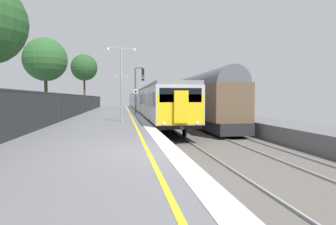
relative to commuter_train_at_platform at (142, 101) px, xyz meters
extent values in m
cube|color=slate|center=(-4.60, -38.29, -1.77)|extent=(6.40, 110.00, 1.00)
cube|color=silver|center=(-1.70, -38.29, -1.26)|extent=(0.60, 110.00, 0.01)
cube|color=yellow|center=(-2.45, -38.29, -1.26)|extent=(0.12, 110.00, 0.01)
cube|color=#56514C|center=(4.10, -38.29, -2.37)|extent=(11.00, 110.00, 0.20)
cube|color=gray|center=(-0.71, -38.29, -2.23)|extent=(0.07, 110.00, 0.08)
cube|color=gray|center=(0.72, -38.29, -2.23)|extent=(0.07, 110.00, 0.08)
cube|color=gray|center=(3.29, -38.29, -2.23)|extent=(0.07, 110.00, 0.08)
cube|color=#B7B7BC|center=(0.00, -21.07, 0.00)|extent=(2.80, 20.53, 2.30)
cube|color=black|center=(0.00, -21.07, -1.27)|extent=(2.64, 19.93, 0.25)
cube|color=gray|center=(0.00, -21.07, 1.27)|extent=(2.68, 20.53, 0.24)
cube|color=black|center=(-1.41, -21.07, 0.30)|extent=(0.02, 18.93, 0.84)
cube|color=silver|center=(-1.41, -26.20, -0.10)|extent=(0.03, 1.10, 1.90)
cube|color=silver|center=(-1.41, -15.93, -0.10)|extent=(0.03, 1.10, 1.90)
cylinder|color=black|center=(-0.78, -28.73, -1.77)|extent=(0.12, 0.84, 0.84)
cylinder|color=black|center=(0.78, -28.73, -1.77)|extent=(0.12, 0.84, 0.84)
cylinder|color=black|center=(-0.78, -13.40, -1.77)|extent=(0.12, 0.84, 0.84)
cylinder|color=black|center=(0.78, -13.40, -1.77)|extent=(0.12, 0.84, 0.84)
cube|color=#B7B7BC|center=(0.00, 0.06, 0.00)|extent=(2.80, 20.53, 2.30)
cube|color=black|center=(0.00, 0.06, -1.27)|extent=(2.64, 19.93, 0.25)
cube|color=gray|center=(0.00, 0.06, 1.27)|extent=(2.68, 20.53, 0.24)
cube|color=black|center=(-1.41, 0.06, 0.30)|extent=(0.02, 18.93, 0.84)
cube|color=silver|center=(-1.41, -5.07, -0.10)|extent=(0.03, 1.10, 1.90)
cube|color=silver|center=(-1.41, 5.20, -0.10)|extent=(0.03, 1.10, 1.90)
cylinder|color=black|center=(-0.78, -7.60, -1.77)|extent=(0.12, 0.84, 0.84)
cylinder|color=black|center=(0.78, -7.60, -1.77)|extent=(0.12, 0.84, 0.84)
cylinder|color=black|center=(-0.78, 7.73, -1.77)|extent=(0.12, 0.84, 0.84)
cylinder|color=black|center=(0.78, 7.73, -1.77)|extent=(0.12, 0.84, 0.84)
cube|color=#B7B7BC|center=(0.00, 21.19, 0.00)|extent=(2.80, 20.53, 2.30)
cube|color=black|center=(0.00, 21.19, -1.27)|extent=(2.64, 19.93, 0.25)
cube|color=gray|center=(0.00, 21.19, 1.27)|extent=(2.68, 20.53, 0.24)
cube|color=black|center=(-1.41, 21.19, 0.30)|extent=(0.02, 18.93, 0.84)
cube|color=silver|center=(-1.41, 16.06, -0.10)|extent=(0.03, 1.10, 1.90)
cube|color=silver|center=(-1.41, 26.33, -0.10)|extent=(0.03, 1.10, 1.90)
cylinder|color=black|center=(-0.78, 13.53, -1.77)|extent=(0.12, 0.84, 0.84)
cylinder|color=black|center=(0.78, 13.53, -1.77)|extent=(0.12, 0.84, 0.84)
cylinder|color=black|center=(-0.78, 28.86, -1.77)|extent=(0.12, 0.84, 0.84)
cylinder|color=black|center=(0.78, 28.86, -1.77)|extent=(0.12, 0.84, 0.84)
cube|color=yellow|center=(0.00, -31.29, -0.25)|extent=(2.70, 0.10, 1.70)
cube|color=black|center=(0.00, -31.30, 0.55)|extent=(2.40, 0.08, 0.80)
cube|color=yellow|center=(0.00, -31.43, -0.10)|extent=(0.80, 0.24, 1.80)
cylinder|color=white|center=(-0.95, -31.35, -1.00)|extent=(0.18, 0.06, 0.18)
cylinder|color=white|center=(0.95, -31.35, -1.00)|extent=(0.18, 0.06, 0.18)
cylinder|color=black|center=(0.00, -31.58, -1.25)|extent=(0.20, 0.35, 0.20)
cube|color=black|center=(0.00, 0.06, 1.52)|extent=(0.60, 0.90, 0.20)
cube|color=#232326|center=(4.00, -23.71, -1.64)|extent=(2.30, 12.26, 0.79)
cube|color=brown|center=(4.00, -23.71, 0.09)|extent=(2.60, 11.46, 2.68)
cylinder|color=#515660|center=(4.00, -23.71, 1.43)|extent=(2.39, 11.06, 2.39)
cylinder|color=black|center=(3.22, -27.84, -1.77)|extent=(0.12, 0.84, 0.84)
cylinder|color=black|center=(4.78, -27.84, -1.77)|extent=(0.12, 0.84, 0.84)
cylinder|color=black|center=(3.22, -19.58, -1.77)|extent=(0.12, 0.84, 0.84)
cylinder|color=black|center=(4.78, -19.58, -1.77)|extent=(0.12, 0.84, 0.84)
cube|color=#232326|center=(4.00, -10.65, -1.64)|extent=(2.30, 12.26, 0.79)
cube|color=brown|center=(4.00, -10.65, 0.09)|extent=(2.60, 11.46, 2.68)
cylinder|color=#515660|center=(4.00, -10.65, 1.43)|extent=(2.39, 11.06, 2.39)
cylinder|color=black|center=(3.22, -14.78, -1.77)|extent=(0.12, 0.84, 0.84)
cylinder|color=black|center=(4.78, -14.78, -1.77)|extent=(0.12, 0.84, 0.84)
cylinder|color=black|center=(3.22, -6.52, -1.77)|extent=(0.12, 0.84, 0.84)
cylinder|color=black|center=(4.78, -6.52, -1.77)|extent=(0.12, 0.84, 0.84)
cube|color=#232326|center=(4.00, 2.41, -1.64)|extent=(2.30, 12.26, 0.79)
cube|color=brown|center=(4.00, 2.41, 0.09)|extent=(2.60, 11.46, 2.68)
cylinder|color=#515660|center=(4.00, 2.41, 1.43)|extent=(2.39, 11.06, 2.39)
cylinder|color=black|center=(3.22, -1.72, -1.77)|extent=(0.12, 0.84, 0.84)
cylinder|color=black|center=(4.78, -1.72, -1.77)|extent=(0.12, 0.84, 0.84)
cylinder|color=black|center=(3.22, 6.53, -1.77)|extent=(0.12, 0.84, 0.84)
cylinder|color=black|center=(4.78, 6.53, -1.77)|extent=(0.12, 0.84, 0.84)
cylinder|color=#47474C|center=(-1.75, -14.32, 1.26)|extent=(0.18, 0.18, 5.06)
cube|color=#47474C|center=(-1.30, -14.32, 3.79)|extent=(0.90, 0.12, 0.12)
cube|color=black|center=(-0.90, -14.32, 3.24)|extent=(0.28, 0.20, 1.00)
cylinder|color=black|center=(-0.90, -14.44, 3.56)|extent=(0.16, 0.04, 0.16)
cylinder|color=black|center=(-0.90, -14.44, 3.24)|extent=(0.16, 0.04, 0.16)
cylinder|color=#19D83F|center=(-0.90, -14.44, 2.92)|extent=(0.16, 0.04, 0.16)
cube|color=black|center=(-0.90, -14.32, 2.49)|extent=(0.32, 0.16, 0.24)
cylinder|color=#59595B|center=(-1.85, -16.94, -0.12)|extent=(0.08, 0.08, 2.30)
cylinder|color=black|center=(-1.85, -16.95, 1.09)|extent=(0.59, 0.02, 0.59)
cylinder|color=silver|center=(-1.85, -16.96, 1.09)|extent=(0.56, 0.02, 0.56)
cube|color=black|center=(-1.85, -16.97, 1.09)|extent=(0.24, 0.01, 0.18)
cylinder|color=#93999E|center=(-3.27, -26.68, 1.34)|extent=(0.14, 0.14, 5.21)
cube|color=#93999E|center=(-2.82, -26.68, 3.85)|extent=(0.90, 0.08, 0.08)
cylinder|color=silver|center=(-2.37, -26.68, 3.77)|extent=(0.20, 0.20, 0.18)
cube|color=#93999E|center=(-3.72, -26.68, 3.85)|extent=(0.90, 0.08, 0.08)
cylinder|color=silver|center=(-4.17, -26.68, 3.77)|extent=(0.20, 0.20, 0.18)
cylinder|color=#93999E|center=(-3.27, -1.78, 1.33)|extent=(0.14, 0.14, 5.19)
cube|color=#93999E|center=(-2.82, -1.78, 3.82)|extent=(0.90, 0.08, 0.08)
cylinder|color=silver|center=(-2.37, -1.78, 3.74)|extent=(0.20, 0.20, 0.18)
cube|color=#93999E|center=(-3.72, -1.78, 3.82)|extent=(0.90, 0.08, 0.08)
cylinder|color=silver|center=(-4.17, -1.78, 3.74)|extent=(0.20, 0.20, 0.18)
cylinder|color=#38383D|center=(-7.55, -26.60, -0.28)|extent=(0.07, 0.07, 1.98)
cylinder|color=#38383D|center=(-7.55, -14.91, -0.28)|extent=(0.07, 0.07, 1.98)
cylinder|color=#38383D|center=(-7.55, -3.22, -0.28)|extent=(0.07, 0.07, 1.98)
cylinder|color=#38383D|center=(-7.55, 8.46, -0.28)|extent=(0.07, 0.07, 1.98)
cylinder|color=#473323|center=(-9.17, 0.59, 1.43)|extent=(0.31, 0.31, 5.40)
sphere|color=#234C23|center=(-9.17, 0.59, 5.28)|extent=(4.16, 4.16, 4.16)
sphere|color=#234C23|center=(-8.59, 1.02, 4.76)|extent=(2.30, 2.30, 2.30)
cylinder|color=#473323|center=(-10.38, -18.16, 0.83)|extent=(0.31, 0.31, 4.19)
sphere|color=#285628|center=(-10.38, -18.16, 4.04)|extent=(4.07, 4.07, 4.07)
sphere|color=#285628|center=(-10.19, -18.42, 3.53)|extent=(2.75, 2.75, 2.75)
camera|label=1|loc=(-3.21, -47.16, 0.37)|focal=30.95mm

